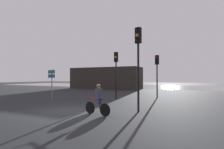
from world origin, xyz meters
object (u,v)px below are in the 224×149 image
Objects in this scene: traffic_light_center at (116,66)px; cyclist at (98,99)px; traffic_light_far_right at (157,68)px; traffic_light_near_right at (138,54)px; distant_building at (105,78)px; direction_sign_post at (52,79)px.

traffic_light_center is 7.26m from cyclist.
traffic_light_far_right is at bearing 4.99° from cyclist.
cyclist is at bearing 59.94° from traffic_light_near_right.
traffic_light_center reaches higher than distant_building.
direction_sign_post is at bearing 5.44° from traffic_light_near_right.
traffic_light_far_right reaches higher than distant_building.
traffic_light_center is 2.54× the size of cyclist.
traffic_light_near_right is at bearing -169.81° from direction_sign_post.
traffic_light_near_right is 1.17× the size of traffic_light_far_right.
traffic_light_far_right is (3.19, 2.51, -0.11)m from traffic_light_center.
traffic_light_center reaches higher than cyclist.
traffic_light_far_right is 9.45m from cyclist.
traffic_light_near_right is 7.44m from traffic_light_far_right.
direction_sign_post is at bearing -76.77° from distant_building.
direction_sign_post is at bearing 44.79° from traffic_light_center.
cyclist is (-1.19, -9.14, -2.05)m from traffic_light_far_right.
traffic_light_near_right reaches higher than traffic_light_far_right.
distant_building is 17.06m from direction_sign_post.
traffic_light_near_right is 3.44m from cyclist.
traffic_light_center is at bearing -40.47° from traffic_light_near_right.
distant_building is 21.10m from traffic_light_near_right.
cyclist is at bearing 107.15° from traffic_light_center.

